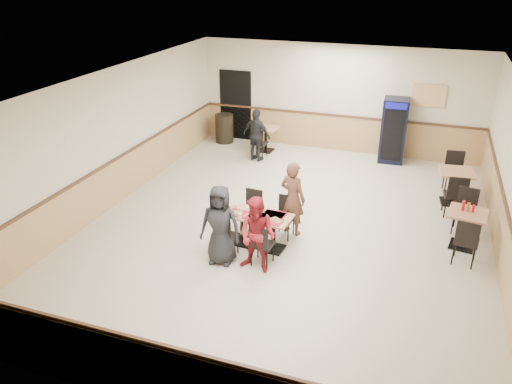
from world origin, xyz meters
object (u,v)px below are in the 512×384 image
at_px(back_table, 266,136).
at_px(lone_diner, 257,135).
at_px(main_table, 258,225).
at_px(diner_man_opposite, 293,198).
at_px(diner_woman_left, 220,225).
at_px(side_table_near, 466,224).
at_px(side_table_far, 455,182).
at_px(diner_woman_right, 257,235).
at_px(pepsi_cooler, 394,130).
at_px(trash_bin, 224,128).

bearing_deg(back_table, lone_diner, -90.00).
relative_size(main_table, back_table, 1.84).
height_order(diner_man_opposite, back_table, diner_man_opposite).
height_order(diner_woman_left, back_table, diner_woman_left).
distance_m(diner_woman_left, side_table_near, 4.65).
xyz_separation_m(side_table_near, side_table_far, (-0.18, 1.97, 0.03)).
bearing_deg(side_table_near, diner_woman_left, -154.37).
xyz_separation_m(diner_woman_right, pepsi_cooler, (1.71, 6.28, 0.16)).
bearing_deg(back_table, main_table, -73.27).
xyz_separation_m(main_table, diner_woman_right, (0.25, -0.79, 0.26)).
relative_size(diner_man_opposite, side_table_far, 1.87).
bearing_deg(trash_bin, side_table_near, -31.95).
relative_size(diner_man_opposite, lone_diner, 1.06).
relative_size(diner_woman_left, side_table_near, 1.91).
distance_m(diner_woman_right, side_table_near, 4.05).
relative_size(diner_woman_left, diner_man_opposite, 0.98).
bearing_deg(diner_man_opposite, back_table, -47.52).
relative_size(side_table_far, back_table, 1.15).
distance_m(side_table_near, trash_bin, 7.89).
height_order(lone_diner, back_table, lone_diner).
bearing_deg(diner_man_opposite, side_table_far, -122.86).
height_order(main_table, diner_man_opposite, diner_man_opposite).
bearing_deg(side_table_near, trash_bin, 148.05).
bearing_deg(side_table_far, side_table_near, -84.68).
height_order(diner_woman_left, trash_bin, diner_woman_left).
distance_m(main_table, side_table_near, 3.94).
bearing_deg(diner_man_opposite, lone_diner, -42.88).
height_order(diner_woman_left, side_table_far, diner_woman_left).
bearing_deg(diner_woman_left, diner_man_opposite, 52.19).
relative_size(main_table, pepsi_cooler, 0.75).
height_order(diner_woman_left, diner_woman_right, diner_woman_left).
relative_size(main_table, side_table_far, 1.60).
bearing_deg(diner_man_opposite, trash_bin, -36.07).
bearing_deg(diner_man_opposite, diner_woman_left, 75.57).
bearing_deg(trash_bin, diner_woman_right, -62.69).
distance_m(side_table_near, back_table, 6.50).
bearing_deg(main_table, diner_man_opposite, 62.10).
bearing_deg(back_table, trash_bin, 166.28).
bearing_deg(side_table_far, back_table, 159.89).
height_order(diner_woman_right, back_table, diner_woman_right).
height_order(lone_diner, trash_bin, lone_diner).
bearing_deg(lone_diner, diner_woman_left, 116.88).
bearing_deg(main_table, diner_woman_right, -67.62).
distance_m(side_table_near, side_table_far, 1.97).
height_order(side_table_near, pepsi_cooler, pepsi_cooler).
bearing_deg(diner_woman_right, side_table_far, 59.04).
distance_m(main_table, lone_diner, 4.58).
xyz_separation_m(diner_woman_left, trash_bin, (-2.50, 6.19, -0.32)).
relative_size(diner_man_opposite, side_table_near, 1.94).
relative_size(side_table_far, trash_bin, 0.95).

